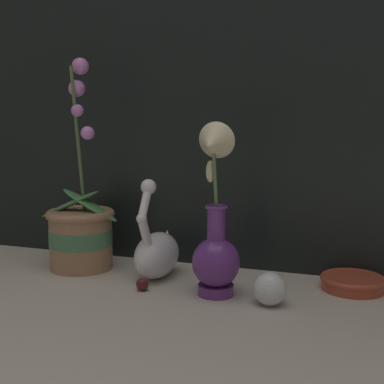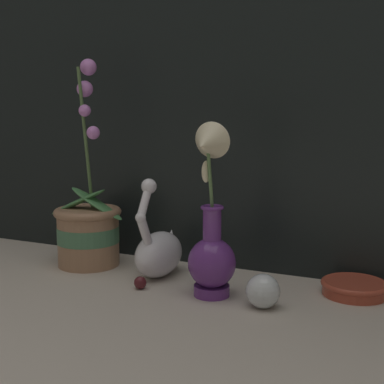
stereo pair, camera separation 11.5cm
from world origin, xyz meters
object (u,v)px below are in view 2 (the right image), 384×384
Objects in this scene: glass_sphere at (263,291)px; amber_dish at (354,287)px; swan_figurine at (159,250)px; blue_vase at (211,237)px; orchid_potted_plant at (88,227)px.

amber_dish is (0.15, 0.15, -0.02)m from glass_sphere.
swan_figurine is 0.65× the size of blue_vase.
swan_figurine is at bearing -2.49° from orchid_potted_plant.
orchid_potted_plant reaches higher than amber_dish.
blue_vase reaches higher than amber_dish.
blue_vase is 5.34× the size of glass_sphere.
orchid_potted_plant is at bearing 166.52° from blue_vase.
glass_sphere is 0.49× the size of amber_dish.
glass_sphere is at bearing -8.18° from blue_vase.
swan_figurine is (0.20, -0.01, -0.03)m from orchid_potted_plant.
orchid_potted_plant reaches higher than blue_vase.
orchid_potted_plant reaches higher than swan_figurine.
blue_vase reaches higher than swan_figurine.
amber_dish is (0.43, 0.05, -0.04)m from swan_figurine.
orchid_potted_plant is at bearing -175.86° from amber_dish.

